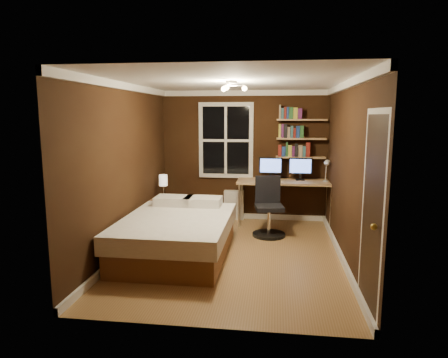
# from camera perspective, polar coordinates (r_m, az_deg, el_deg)

# --- Properties ---
(floor) EXTENTS (4.20, 4.20, 0.00)m
(floor) POSITION_cam_1_polar(r_m,az_deg,el_deg) (6.03, 1.13, -10.65)
(floor) COLOR brown
(floor) RESTS_ON ground
(wall_back) EXTENTS (3.20, 0.04, 2.50)m
(wall_back) POSITION_cam_1_polar(r_m,az_deg,el_deg) (7.80, 2.87, 3.32)
(wall_back) COLOR black
(wall_back) RESTS_ON ground
(wall_left) EXTENTS (0.04, 4.20, 2.50)m
(wall_left) POSITION_cam_1_polar(r_m,az_deg,el_deg) (6.11, -13.92, 1.44)
(wall_left) COLOR black
(wall_left) RESTS_ON ground
(wall_right) EXTENTS (0.04, 4.20, 2.50)m
(wall_right) POSITION_cam_1_polar(r_m,az_deg,el_deg) (5.78, 17.15, 0.86)
(wall_right) COLOR black
(wall_right) RESTS_ON ground
(ceiling) EXTENTS (3.20, 4.20, 0.02)m
(ceiling) POSITION_cam_1_polar(r_m,az_deg,el_deg) (5.69, 1.21, 13.77)
(ceiling) COLOR white
(ceiling) RESTS_ON wall_back
(window) EXTENTS (1.06, 0.06, 1.46)m
(window) POSITION_cam_1_polar(r_m,az_deg,el_deg) (7.78, 0.28, 5.53)
(window) COLOR silver
(window) RESTS_ON wall_back
(door) EXTENTS (0.03, 0.82, 2.05)m
(door) POSITION_cam_1_polar(r_m,az_deg,el_deg) (4.32, 20.28, -5.05)
(door) COLOR black
(door) RESTS_ON ground
(door_knob) EXTENTS (0.06, 0.06, 0.06)m
(door_knob) POSITION_cam_1_polar(r_m,az_deg,el_deg) (4.04, 20.63, -6.42)
(door_knob) COLOR gold
(door_knob) RESTS_ON door
(ceiling_fixture) EXTENTS (0.44, 0.44, 0.18)m
(ceiling_fixture) POSITION_cam_1_polar(r_m,az_deg,el_deg) (5.58, 1.09, 12.83)
(ceiling_fixture) COLOR beige
(ceiling_fixture) RESTS_ON ceiling
(bookshelf_lower) EXTENTS (0.92, 0.22, 0.03)m
(bookshelf_lower) POSITION_cam_1_polar(r_m,az_deg,el_deg) (7.67, 10.87, 3.07)
(bookshelf_lower) COLOR #AB8353
(bookshelf_lower) RESTS_ON wall_back
(books_row_lower) EXTENTS (0.54, 0.16, 0.23)m
(books_row_lower) POSITION_cam_1_polar(r_m,az_deg,el_deg) (7.66, 10.90, 4.04)
(books_row_lower) COLOR maroon
(books_row_lower) RESTS_ON bookshelf_lower
(bookshelf_middle) EXTENTS (0.92, 0.22, 0.03)m
(bookshelf_middle) POSITION_cam_1_polar(r_m,az_deg,el_deg) (7.64, 10.95, 5.68)
(bookshelf_middle) COLOR #AB8353
(bookshelf_middle) RESTS_ON wall_back
(books_row_middle) EXTENTS (0.48, 0.16, 0.23)m
(books_row_middle) POSITION_cam_1_polar(r_m,az_deg,el_deg) (7.64, 10.98, 6.65)
(books_row_middle) COLOR navy
(books_row_middle) RESTS_ON bookshelf_middle
(bookshelf_upper) EXTENTS (0.92, 0.22, 0.03)m
(bookshelf_upper) POSITION_cam_1_polar(r_m,az_deg,el_deg) (7.63, 11.03, 8.30)
(bookshelf_upper) COLOR #AB8353
(bookshelf_upper) RESTS_ON wall_back
(books_row_upper) EXTENTS (0.42, 0.16, 0.23)m
(books_row_upper) POSITION_cam_1_polar(r_m,az_deg,el_deg) (7.63, 11.06, 9.28)
(books_row_upper) COLOR #275D2B
(books_row_upper) RESTS_ON bookshelf_upper
(bed) EXTENTS (1.53, 2.11, 0.72)m
(bed) POSITION_cam_1_polar(r_m,az_deg,el_deg) (5.94, -6.72, -7.91)
(bed) COLOR brown
(bed) RESTS_ON ground
(nightstand) EXTENTS (0.43, 0.43, 0.54)m
(nightstand) POSITION_cam_1_polar(r_m,az_deg,el_deg) (7.41, -8.57, -4.79)
(nightstand) COLOR brown
(nightstand) RESTS_ON ground
(bedside_lamp) EXTENTS (0.15, 0.15, 0.44)m
(bedside_lamp) POSITION_cam_1_polar(r_m,az_deg,el_deg) (7.31, -8.66, -1.09)
(bedside_lamp) COLOR #F0E4CB
(bedside_lamp) RESTS_ON nightstand
(radiator) EXTENTS (0.38, 0.13, 0.58)m
(radiator) POSITION_cam_1_polar(r_m,az_deg,el_deg) (7.87, 1.41, -3.72)
(radiator) COLOR silver
(radiator) RESTS_ON ground
(desk) EXTENTS (1.76, 0.66, 0.84)m
(desk) POSITION_cam_1_polar(r_m,az_deg,el_deg) (7.50, 8.68, -0.67)
(desk) COLOR #AB8353
(desk) RESTS_ON ground
(monitor_left) EXTENTS (0.43, 0.12, 0.42)m
(monitor_left) POSITION_cam_1_polar(r_m,az_deg,el_deg) (7.54, 6.67, 1.49)
(monitor_left) COLOR black
(monitor_left) RESTS_ON desk
(monitor_right) EXTENTS (0.43, 0.12, 0.42)m
(monitor_right) POSITION_cam_1_polar(r_m,az_deg,el_deg) (7.56, 10.85, 1.41)
(monitor_right) COLOR black
(monitor_right) RESTS_ON desk
(desk_lamp) EXTENTS (0.14, 0.32, 0.44)m
(desk_lamp) POSITION_cam_1_polar(r_m,az_deg,el_deg) (7.40, 14.44, 1.21)
(desk_lamp) COLOR silver
(desk_lamp) RESTS_ON desk
(office_chair) EXTENTS (0.56, 0.56, 1.01)m
(office_chair) POSITION_cam_1_polar(r_m,az_deg,el_deg) (6.86, 6.40, -4.88)
(office_chair) COLOR black
(office_chair) RESTS_ON ground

